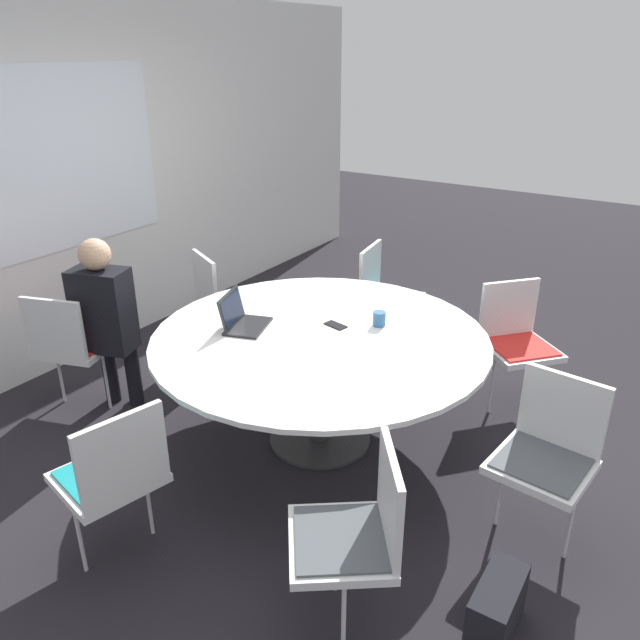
% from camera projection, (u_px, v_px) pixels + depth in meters
% --- Properties ---
extents(ground_plane, '(16.00, 16.00, 0.00)m').
position_uv_depth(ground_plane, '(320.00, 439.00, 3.99)').
color(ground_plane, black).
extents(wall_back, '(8.00, 0.07, 2.70)m').
position_uv_depth(wall_back, '(58.00, 187.00, 4.56)').
color(wall_back, silver).
rests_on(wall_back, ground_plane).
extents(conference_table, '(2.00, 2.00, 0.73)m').
position_uv_depth(conference_table, '(320.00, 348.00, 3.73)').
color(conference_table, '#333333').
rests_on(conference_table, ground_plane).
extents(chair_0, '(0.54, 0.55, 0.87)m').
position_uv_depth(chair_0, '(70.00, 341.00, 4.10)').
color(chair_0, silver).
rests_on(chair_0, ground_plane).
extents(chair_1, '(0.53, 0.51, 0.87)m').
position_uv_depth(chair_1, '(113.00, 471.00, 2.85)').
color(chair_1, silver).
rests_on(chair_1, ground_plane).
extents(chair_2, '(0.60, 0.60, 0.87)m').
position_uv_depth(chair_2, '(357.00, 528.00, 2.52)').
color(chair_2, silver).
rests_on(chair_2, ground_plane).
extents(chair_3, '(0.47, 0.49, 0.87)m').
position_uv_depth(chair_3, '(549.00, 448.00, 3.02)').
color(chair_3, silver).
rests_on(chair_3, ground_plane).
extents(chair_4, '(0.61, 0.61, 0.87)m').
position_uv_depth(chair_4, '(516.00, 336.00, 4.17)').
color(chair_4, silver).
rests_on(chair_4, ground_plane).
extents(chair_5, '(0.49, 0.48, 0.87)m').
position_uv_depth(chair_5, '(385.00, 290.00, 4.95)').
color(chair_5, silver).
rests_on(chair_5, ground_plane).
extents(chair_6, '(0.57, 0.58, 0.87)m').
position_uv_depth(chair_6, '(222.00, 296.00, 4.83)').
color(chair_6, silver).
rests_on(chair_6, ground_plane).
extents(person_0, '(0.33, 0.41, 1.22)m').
position_uv_depth(person_0, '(105.00, 313.00, 4.04)').
color(person_0, black).
rests_on(person_0, ground_plane).
extents(laptop, '(0.37, 0.32, 0.21)m').
position_uv_depth(laptop, '(241.00, 319.00, 3.78)').
color(laptop, '#232326').
rests_on(laptop, conference_table).
extents(coffee_cup, '(0.08, 0.08, 0.09)m').
position_uv_depth(coffee_cup, '(379.00, 319.00, 3.80)').
color(coffee_cup, '#33669E').
rests_on(coffee_cup, conference_table).
extents(cell_phone, '(0.10, 0.15, 0.01)m').
position_uv_depth(cell_phone, '(336.00, 325.00, 3.81)').
color(cell_phone, black).
rests_on(cell_phone, conference_table).
extents(handbag, '(0.36, 0.16, 0.28)m').
position_uv_depth(handbag, '(496.00, 609.00, 2.62)').
color(handbag, black).
rests_on(handbag, ground_plane).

